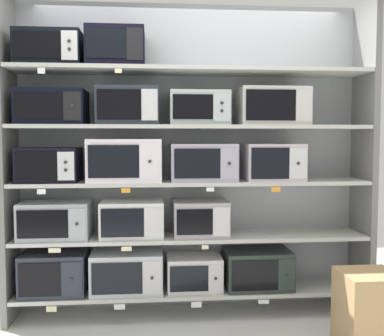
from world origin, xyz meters
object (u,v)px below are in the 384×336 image
(microwave_5, at_px, (132,219))
(microwave_8, at_px, (125,160))
(microwave_2, at_px, (194,272))
(microwave_15, at_px, (50,49))
(microwave_0, at_px, (55,272))
(microwave_14, at_px, (272,107))
(microwave_1, at_px, (127,271))
(microwave_6, at_px, (200,218))
(microwave_12, at_px, (128,106))
(microwave_7, at_px, (50,165))
(microwave_13, at_px, (199,108))
(microwave_9, at_px, (203,162))
(microwave_10, at_px, (271,162))
(microwave_16, at_px, (116,48))
(microwave_3, at_px, (257,268))
(microwave_4, at_px, (56,219))
(microwave_11, at_px, (53,107))
(shipping_carton, at_px, (369,313))

(microwave_5, distance_m, microwave_8, 0.47)
(microwave_2, bearing_deg, microwave_15, 180.00)
(microwave_0, bearing_deg, microwave_14, -0.00)
(microwave_1, bearing_deg, microwave_6, 0.02)
(microwave_12, bearing_deg, microwave_0, -180.00)
(microwave_7, xyz_separation_m, microwave_8, (0.58, 0.00, 0.03))
(microwave_13, bearing_deg, microwave_9, -0.38)
(microwave_7, height_order, microwave_10, microwave_10)
(microwave_2, bearing_deg, microwave_14, -0.02)
(microwave_9, height_order, microwave_10, microwave_9)
(microwave_15, bearing_deg, microwave_16, 0.01)
(microwave_2, bearing_deg, microwave_8, 180.00)
(microwave_3, bearing_deg, microwave_0, 180.00)
(microwave_9, height_order, microwave_16, microwave_16)
(microwave_4, relative_size, microwave_14, 0.98)
(microwave_1, relative_size, microwave_6, 1.29)
(microwave_15, bearing_deg, microwave_0, -2.44)
(microwave_13, xyz_separation_m, microwave_16, (-0.65, 0.00, 0.46))
(microwave_5, bearing_deg, microwave_15, 179.99)
(microwave_3, bearing_deg, microwave_11, 179.99)
(microwave_7, bearing_deg, microwave_16, 0.05)
(microwave_6, relative_size, microwave_13, 0.93)
(microwave_5, distance_m, microwave_6, 0.54)
(microwave_7, relative_size, shipping_carton, 0.84)
(microwave_6, height_order, microwave_15, microwave_15)
(microwave_13, distance_m, microwave_15, 1.23)
(microwave_13, bearing_deg, microwave_10, -0.04)
(microwave_4, distance_m, microwave_8, 0.71)
(microwave_3, distance_m, microwave_12, 1.68)
(microwave_2, bearing_deg, shipping_carton, -35.03)
(microwave_12, bearing_deg, microwave_9, 0.00)
(microwave_6, bearing_deg, microwave_4, -179.99)
(microwave_15, bearing_deg, microwave_12, -0.02)
(microwave_8, xyz_separation_m, microwave_13, (0.58, 0.00, 0.41))
(microwave_3, height_order, microwave_16, microwave_16)
(microwave_1, relative_size, shipping_carton, 1.04)
(microwave_8, height_order, microwave_9, microwave_8)
(microwave_1, height_order, shipping_carton, shipping_carton)
(microwave_5, relative_size, microwave_8, 0.87)
(microwave_7, bearing_deg, shipping_carton, -19.07)
(microwave_0, height_order, microwave_2, microwave_0)
(microwave_3, height_order, microwave_8, microwave_8)
(microwave_7, distance_m, microwave_10, 1.76)
(microwave_3, distance_m, microwave_8, 1.39)
(microwave_1, height_order, microwave_8, microwave_8)
(microwave_5, xyz_separation_m, microwave_13, (0.53, 0.00, 0.88))
(microwave_5, bearing_deg, shipping_carton, -25.80)
(microwave_2, xyz_separation_m, microwave_4, (-1.09, 0.00, 0.45))
(microwave_4, height_order, microwave_16, microwave_16)
(microwave_6, bearing_deg, microwave_14, -0.04)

